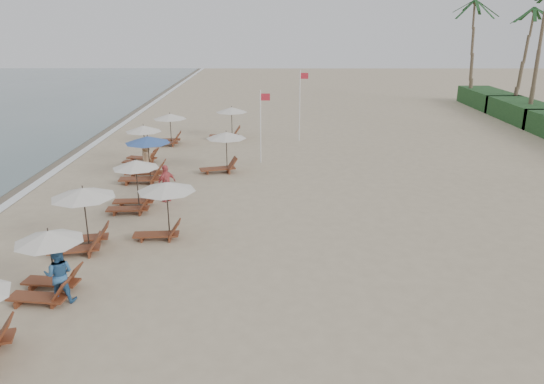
{
  "coord_description": "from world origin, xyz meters",
  "views": [
    {
      "loc": [
        1.01,
        -13.88,
        8.04
      ],
      "look_at": [
        1.0,
        6.51,
        1.3
      ],
      "focal_mm": 34.33,
      "sensor_mm": 36.0,
      "label": 1
    }
  ],
  "objects_px": {
    "lounger_station_2": "(81,217)",
    "inland_station_2": "(228,121)",
    "lounger_station_4": "(144,160)",
    "inland_station_1": "(223,148)",
    "beachgoer_far_a": "(166,183)",
    "beachgoer_far_b": "(146,158)",
    "lounger_station_3": "(133,186)",
    "beachgoer_mid_a": "(59,274)",
    "lounger_station_5": "(141,145)",
    "inland_station_0": "(163,201)",
    "flag_pole_near": "(261,123)",
    "lounger_station_6": "(168,128)",
    "lounger_station_1": "(46,263)"
  },
  "relations": [
    {
      "from": "lounger_station_2",
      "to": "inland_station_2",
      "type": "height_order",
      "value": "lounger_station_2"
    },
    {
      "from": "lounger_station_4",
      "to": "inland_station_2",
      "type": "relative_size",
      "value": 0.98
    },
    {
      "from": "inland_station_1",
      "to": "beachgoer_far_a",
      "type": "relative_size",
      "value": 1.54
    },
    {
      "from": "beachgoer_far_a",
      "to": "beachgoer_far_b",
      "type": "bearing_deg",
      "value": -116.7
    },
    {
      "from": "lounger_station_2",
      "to": "lounger_station_3",
      "type": "relative_size",
      "value": 1.06
    },
    {
      "from": "lounger_station_4",
      "to": "inland_station_2",
      "type": "distance_m",
      "value": 10.84
    },
    {
      "from": "beachgoer_mid_a",
      "to": "beachgoer_far_a",
      "type": "distance_m",
      "value": 9.22
    },
    {
      "from": "beachgoer_far_a",
      "to": "lounger_station_2",
      "type": "bearing_deg",
      "value": 19.79
    },
    {
      "from": "beachgoer_far_b",
      "to": "lounger_station_5",
      "type": "bearing_deg",
      "value": 34.63
    },
    {
      "from": "lounger_station_5",
      "to": "beachgoer_far_a",
      "type": "xyz_separation_m",
      "value": [
        2.74,
        -6.66,
        -0.28
      ]
    },
    {
      "from": "inland_station_2",
      "to": "beachgoer_far_a",
      "type": "relative_size",
      "value": 1.59
    },
    {
      "from": "inland_station_2",
      "to": "beachgoer_far_b",
      "type": "bearing_deg",
      "value": -114.14
    },
    {
      "from": "beachgoer_far_a",
      "to": "inland_station_0",
      "type": "bearing_deg",
      "value": 50.15
    },
    {
      "from": "lounger_station_5",
      "to": "inland_station_0",
      "type": "distance_m",
      "value": 11.49
    },
    {
      "from": "lounger_station_2",
      "to": "inland_station_1",
      "type": "distance_m",
      "value": 11.18
    },
    {
      "from": "inland_station_1",
      "to": "beachgoer_far_a",
      "type": "bearing_deg",
      "value": -113.58
    },
    {
      "from": "inland_station_0",
      "to": "beachgoer_far_a",
      "type": "bearing_deg",
      "value": 99.72
    },
    {
      "from": "lounger_station_5",
      "to": "inland_station_0",
      "type": "xyz_separation_m",
      "value": [
        3.48,
        -10.95,
        0.33
      ]
    },
    {
      "from": "inland_station_0",
      "to": "beachgoer_far_b",
      "type": "relative_size",
      "value": 1.51
    },
    {
      "from": "inland_station_2",
      "to": "beachgoer_far_b",
      "type": "relative_size",
      "value": 1.68
    },
    {
      "from": "lounger_station_5",
      "to": "beachgoer_far_a",
      "type": "relative_size",
      "value": 1.36
    },
    {
      "from": "lounger_station_4",
      "to": "inland_station_2",
      "type": "bearing_deg",
      "value": 70.86
    },
    {
      "from": "flag_pole_near",
      "to": "lounger_station_3",
      "type": "bearing_deg",
      "value": -124.09
    },
    {
      "from": "beachgoer_far_a",
      "to": "beachgoer_far_b",
      "type": "distance_m",
      "value": 5.34
    },
    {
      "from": "lounger_station_6",
      "to": "inland_station_1",
      "type": "relative_size",
      "value": 0.9
    },
    {
      "from": "lounger_station_1",
      "to": "beachgoer_mid_a",
      "type": "distance_m",
      "value": 0.6
    },
    {
      "from": "lounger_station_2",
      "to": "inland_station_2",
      "type": "distance_m",
      "value": 19.29
    },
    {
      "from": "lounger_station_5",
      "to": "beachgoer_mid_a",
      "type": "distance_m",
      "value": 15.82
    },
    {
      "from": "lounger_station_4",
      "to": "inland_station_0",
      "type": "height_order",
      "value": "lounger_station_4"
    },
    {
      "from": "inland_station_0",
      "to": "beachgoer_far_a",
      "type": "xyz_separation_m",
      "value": [
        -0.73,
        4.29,
        -0.61
      ]
    },
    {
      "from": "beachgoer_far_a",
      "to": "lounger_station_5",
      "type": "bearing_deg",
      "value": -117.2
    },
    {
      "from": "lounger_station_3",
      "to": "lounger_station_4",
      "type": "relative_size",
      "value": 0.87
    },
    {
      "from": "beachgoer_far_b",
      "to": "lounger_station_6",
      "type": "bearing_deg",
      "value": 14.27
    },
    {
      "from": "lounger_station_3",
      "to": "flag_pole_near",
      "type": "bearing_deg",
      "value": 55.91
    },
    {
      "from": "lounger_station_1",
      "to": "beachgoer_mid_a",
      "type": "xyz_separation_m",
      "value": [
        0.48,
        -0.3,
        -0.22
      ]
    },
    {
      "from": "lounger_station_2",
      "to": "lounger_station_1",
      "type": "bearing_deg",
      "value": -87.81
    },
    {
      "from": "lounger_station_5",
      "to": "inland_station_1",
      "type": "bearing_deg",
      "value": -19.14
    },
    {
      "from": "beachgoer_mid_a",
      "to": "flag_pole_near",
      "type": "distance_m",
      "value": 17.1
    },
    {
      "from": "lounger_station_5",
      "to": "flag_pole_near",
      "type": "distance_m",
      "value": 7.11
    },
    {
      "from": "beachgoer_far_a",
      "to": "beachgoer_far_b",
      "type": "xyz_separation_m",
      "value": [
        -2.08,
        4.92,
        -0.05
      ]
    },
    {
      "from": "lounger_station_1",
      "to": "flag_pole_near",
      "type": "height_order",
      "value": "flag_pole_near"
    },
    {
      "from": "lounger_station_5",
      "to": "lounger_station_6",
      "type": "xyz_separation_m",
      "value": [
        0.6,
        5.02,
        -0.02
      ]
    },
    {
      "from": "lounger_station_4",
      "to": "lounger_station_5",
      "type": "height_order",
      "value": "lounger_station_4"
    },
    {
      "from": "lounger_station_6",
      "to": "inland_station_1",
      "type": "distance_m",
      "value": 7.99
    },
    {
      "from": "lounger_station_3",
      "to": "beachgoer_far_a",
      "type": "bearing_deg",
      "value": 43.47
    },
    {
      "from": "lounger_station_5",
      "to": "inland_station_1",
      "type": "distance_m",
      "value": 5.2
    },
    {
      "from": "lounger_station_2",
      "to": "inland_station_0",
      "type": "height_order",
      "value": "lounger_station_2"
    },
    {
      "from": "inland_station_2",
      "to": "beachgoer_mid_a",
      "type": "height_order",
      "value": "inland_station_2"
    },
    {
      "from": "lounger_station_3",
      "to": "inland_station_1",
      "type": "height_order",
      "value": "lounger_station_3"
    },
    {
      "from": "lounger_station_2",
      "to": "inland_station_2",
      "type": "xyz_separation_m",
      "value": [
        3.81,
        18.91,
        0.02
      ]
    }
  ]
}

